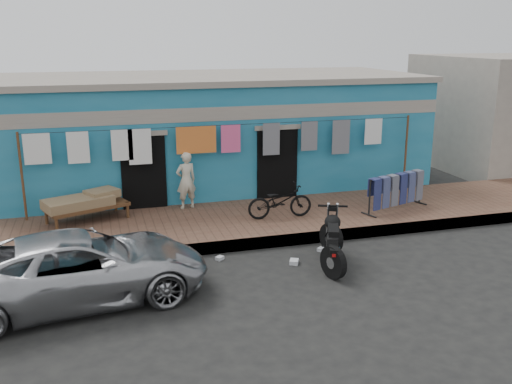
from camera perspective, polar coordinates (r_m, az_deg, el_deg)
name	(u,v)px	position (r m, az deg, el deg)	size (l,w,h in m)	color
ground	(285,276)	(11.08, 2.91, -8.41)	(80.00, 80.00, 0.00)	black
sidewalk	(244,222)	(13.72, -1.16, -3.06)	(28.00, 3.00, 0.25)	brown
curb	(262,243)	(12.40, 0.58, -5.10)	(28.00, 0.10, 0.25)	gray
building	(210,132)	(17.12, -4.67, 6.01)	(12.20, 5.20, 3.36)	#1D6C8F
clothesline	(214,144)	(14.37, -4.19, 4.78)	(10.06, 0.06, 2.10)	brown
car	(81,266)	(10.34, -17.14, -7.13)	(2.03, 4.46, 1.26)	#AAABAF
seated_person	(186,180)	(14.33, -7.00, 1.16)	(0.52, 0.35, 1.44)	beige
bicycle	(280,197)	(13.53, 2.41, -0.55)	(0.55, 1.55, 1.00)	black
motorcycle	(333,239)	(11.51, 7.67, -4.63)	(1.20, 1.82, 1.11)	black
charpoy	(87,208)	(13.92, -16.52, -1.50)	(2.13, 1.56, 0.65)	brown
jeans_rack	(396,191)	(14.61, 13.82, 0.07)	(1.96, 0.99, 0.93)	black
litter_a	(220,258)	(11.85, -3.66, -6.61)	(0.16, 0.12, 0.07)	silver
litter_b	(321,249)	(12.36, 6.49, -5.72)	(0.14, 0.11, 0.07)	silver
litter_c	(294,262)	(11.65, 3.83, -6.98)	(0.21, 0.17, 0.08)	silver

